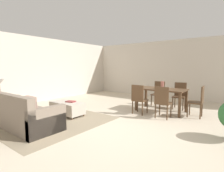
# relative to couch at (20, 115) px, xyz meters

# --- Properties ---
(ground_plane) EXTENTS (10.80, 10.80, 0.00)m
(ground_plane) POSITION_rel_couch_xyz_m (1.95, 1.25, -0.29)
(ground_plane) COLOR beige
(wall_back) EXTENTS (9.00, 0.12, 2.70)m
(wall_back) POSITION_rel_couch_xyz_m (1.95, 6.25, 1.06)
(wall_back) COLOR beige
(wall_back) RESTS_ON ground_plane
(wall_left) EXTENTS (0.12, 11.00, 2.70)m
(wall_left) POSITION_rel_couch_xyz_m (-2.55, 1.75, 1.06)
(wall_left) COLOR beige
(wall_left) RESTS_ON ground_plane
(area_rug) EXTENTS (3.00, 2.80, 0.01)m
(area_rug) POSITION_rel_couch_xyz_m (0.06, 0.69, -0.29)
(area_rug) COLOR gray
(area_rug) RESTS_ON ground_plane
(couch) EXTENTS (2.30, 0.89, 0.86)m
(couch) POSITION_rel_couch_xyz_m (0.00, 0.00, 0.00)
(couch) COLOR gray
(couch) RESTS_ON ground_plane
(ottoman_table) EXTENTS (1.06, 0.54, 0.40)m
(ottoman_table) POSITION_rel_couch_xyz_m (0.13, 1.34, -0.06)
(ottoman_table) COLOR #B7AD9E
(ottoman_table) RESTS_ON ground_plane
(side_table) EXTENTS (0.40, 0.40, 0.59)m
(side_table) POSITION_rel_couch_xyz_m (-1.45, 0.11, 0.17)
(side_table) COLOR olive
(side_table) RESTS_ON ground_plane
(dining_table) EXTENTS (1.55, 0.85, 0.76)m
(dining_table) POSITION_rel_couch_xyz_m (2.22, 3.51, 0.37)
(dining_table) COLOR #513823
(dining_table) RESTS_ON ground_plane
(dining_chair_near_left) EXTENTS (0.41, 0.41, 0.92)m
(dining_chair_near_left) POSITION_rel_couch_xyz_m (1.82, 2.75, 0.23)
(dining_chair_near_left) COLOR #513823
(dining_chair_near_left) RESTS_ON ground_plane
(dining_chair_near_right) EXTENTS (0.41, 0.41, 0.92)m
(dining_chair_near_right) POSITION_rel_couch_xyz_m (2.57, 2.75, 0.23)
(dining_chair_near_right) COLOR #513823
(dining_chair_near_right) RESTS_ON ground_plane
(dining_chair_far_left) EXTENTS (0.40, 0.40, 0.92)m
(dining_chair_far_left) POSITION_rel_couch_xyz_m (1.82, 4.31, 0.23)
(dining_chair_far_left) COLOR #513823
(dining_chair_far_left) RESTS_ON ground_plane
(dining_chair_far_right) EXTENTS (0.43, 0.43, 0.92)m
(dining_chair_far_right) POSITION_rel_couch_xyz_m (2.61, 4.28, 0.23)
(dining_chair_far_right) COLOR #513823
(dining_chair_far_right) RESTS_ON ground_plane
(dining_chair_head_east) EXTENTS (0.42, 0.42, 0.92)m
(dining_chair_head_east) POSITION_rel_couch_xyz_m (3.37, 3.49, 0.23)
(dining_chair_head_east) COLOR #513823
(dining_chair_head_east) RESTS_ON ground_plane
(vase_centerpiece) EXTENTS (0.10, 0.10, 0.24)m
(vase_centerpiece) POSITION_rel_couch_xyz_m (2.26, 3.51, 0.59)
(vase_centerpiece) COLOR #B26659
(vase_centerpiece) RESTS_ON dining_table
(book_on_ottoman) EXTENTS (0.30, 0.26, 0.03)m
(book_on_ottoman) POSITION_rel_couch_xyz_m (0.21, 1.41, 0.13)
(book_on_ottoman) COLOR maroon
(book_on_ottoman) RESTS_ON ottoman_table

